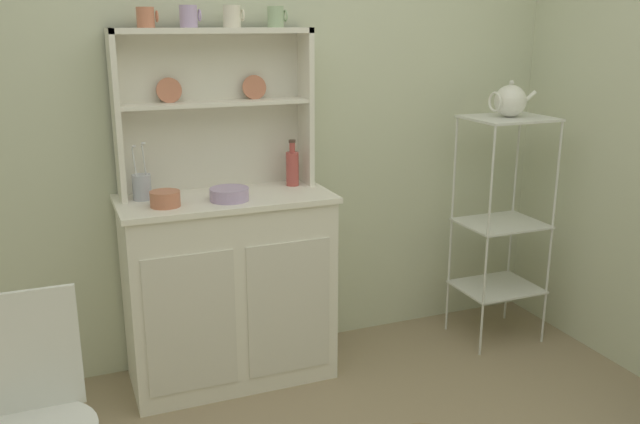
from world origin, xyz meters
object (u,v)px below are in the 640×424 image
(jam_bottle, at_px, (292,167))
(porcelain_teapot, at_px, (510,101))
(wire_chair, at_px, (32,404))
(cup_terracotta_0, at_px, (146,17))
(bakers_rack, at_px, (502,209))
(hutch_cabinet, at_px, (229,287))
(utensil_jar, at_px, (142,186))
(bowl_mixing_large, at_px, (165,199))
(hutch_shelf_unit, at_px, (213,98))

(jam_bottle, height_order, porcelain_teapot, porcelain_teapot)
(wire_chair, bearing_deg, cup_terracotta_0, 60.46)
(jam_bottle, bearing_deg, bakers_rack, -10.24)
(bakers_rack, bearing_deg, porcelain_teapot, 180.00)
(wire_chair, distance_m, jam_bottle, 1.56)
(bakers_rack, height_order, cup_terracotta_0, cup_terracotta_0)
(bakers_rack, bearing_deg, cup_terracotta_0, 172.29)
(hutch_cabinet, bearing_deg, bakers_rack, -4.27)
(utensil_jar, distance_m, porcelain_teapot, 1.78)
(bowl_mixing_large, bearing_deg, bakers_rack, -1.08)
(hutch_shelf_unit, height_order, porcelain_teapot, hutch_shelf_unit)
(bakers_rack, relative_size, wire_chair, 1.38)
(hutch_cabinet, xyz_separation_m, utensil_jar, (-0.35, 0.08, 0.49))
(jam_bottle, relative_size, porcelain_teapot, 0.88)
(utensil_jar, height_order, porcelain_teapot, porcelain_teapot)
(hutch_cabinet, bearing_deg, jam_bottle, 14.04)
(bakers_rack, height_order, utensil_jar, bakers_rack)
(hutch_cabinet, relative_size, hutch_shelf_unit, 1.08)
(hutch_shelf_unit, xyz_separation_m, porcelain_teapot, (1.40, -0.27, -0.04))
(bakers_rack, height_order, wire_chair, bakers_rack)
(bakers_rack, xyz_separation_m, utensil_jar, (-1.75, 0.18, 0.23))
(cup_terracotta_0, relative_size, porcelain_teapot, 0.36)
(hutch_cabinet, relative_size, bakers_rack, 0.80)
(hutch_cabinet, xyz_separation_m, bakers_rack, (1.40, -0.10, 0.25))
(hutch_shelf_unit, relative_size, cup_terracotta_0, 9.98)
(wire_chair, relative_size, porcelain_teapot, 3.45)
(wire_chair, xyz_separation_m, porcelain_teapot, (2.22, 0.75, 0.73))
(hutch_shelf_unit, distance_m, cup_terracotta_0, 0.44)
(hutch_shelf_unit, bearing_deg, bowl_mixing_large, -139.08)
(cup_terracotta_0, bearing_deg, bakers_rack, -7.71)
(hutch_shelf_unit, bearing_deg, hutch_cabinet, -90.00)
(hutch_cabinet, xyz_separation_m, bowl_mixing_large, (-0.27, -0.07, 0.46))
(utensil_jar, bearing_deg, jam_bottle, 0.73)
(utensil_jar, bearing_deg, wire_chair, -116.94)
(hutch_cabinet, relative_size, wire_chair, 1.10)
(hutch_cabinet, xyz_separation_m, cup_terracotta_0, (-0.27, 0.12, 1.18))
(wire_chair, height_order, porcelain_teapot, porcelain_teapot)
(utensil_jar, bearing_deg, bowl_mixing_large, -64.24)
(cup_terracotta_0, distance_m, jam_bottle, 0.91)
(wire_chair, height_order, jam_bottle, jam_bottle)
(bowl_mixing_large, height_order, utensil_jar, utensil_jar)
(bakers_rack, relative_size, cup_terracotta_0, 13.38)
(hutch_shelf_unit, xyz_separation_m, bowl_mixing_large, (-0.27, -0.24, -0.38))
(porcelain_teapot, bearing_deg, hutch_cabinet, 175.72)
(bowl_mixing_large, bearing_deg, hutch_shelf_unit, 40.92)
(cup_terracotta_0, bearing_deg, porcelain_teapot, -7.72)
(hutch_shelf_unit, distance_m, bakers_rack, 1.55)
(hutch_cabinet, bearing_deg, hutch_shelf_unit, 90.00)
(hutch_cabinet, relative_size, porcelain_teapot, 3.81)
(bakers_rack, bearing_deg, jam_bottle, 169.76)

